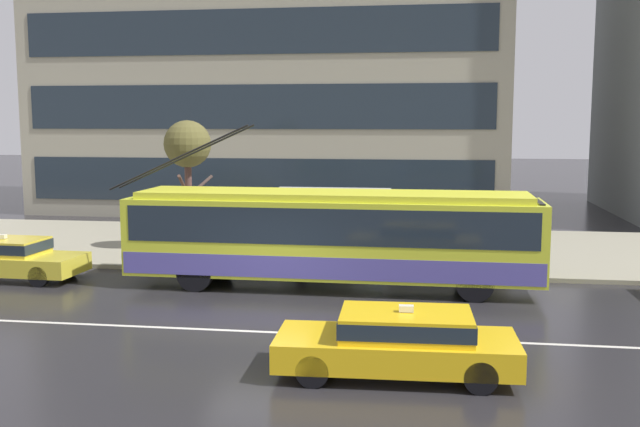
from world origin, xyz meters
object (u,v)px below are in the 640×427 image
at_px(taxi_queued_behind_bus, 6,257).
at_px(pedestrian_approaching_curb, 303,211).
at_px(taxi_oncoming_near, 400,340).
at_px(bus_shelter, 333,208).
at_px(trolleybus, 333,235).
at_px(street_tree_bare, 188,147).
at_px(pedestrian_at_shelter, 379,211).

distance_m(taxi_queued_behind_bus, pedestrian_approaching_curb, 9.51).
distance_m(taxi_oncoming_near, pedestrian_approaching_curb, 11.16).
bearing_deg(bus_shelter, taxi_queued_behind_bus, -159.43).
distance_m(trolleybus, street_tree_bare, 7.89).
bearing_deg(taxi_oncoming_near, trolleybus, 107.28).
xyz_separation_m(taxi_oncoming_near, pedestrian_approaching_curb, (-3.68, 10.47, 1.14)).
height_order(bus_shelter, street_tree_bare, street_tree_bare).
bearing_deg(taxi_queued_behind_bus, taxi_oncoming_near, -29.18).
relative_size(taxi_oncoming_near, pedestrian_at_shelter, 2.28).
relative_size(taxi_queued_behind_bus, street_tree_bare, 0.99).
bearing_deg(taxi_queued_behind_bus, trolleybus, 1.74).
xyz_separation_m(taxi_queued_behind_bus, bus_shelter, (9.76, 3.66, 1.26)).
height_order(trolleybus, street_tree_bare, street_tree_bare).
height_order(trolleybus, pedestrian_at_shelter, trolleybus).
distance_m(trolleybus, taxi_oncoming_near, 7.65).
bearing_deg(pedestrian_at_shelter, pedestrian_approaching_curb, -157.49).
bearing_deg(street_tree_bare, pedestrian_at_shelter, -3.21).
relative_size(trolleybus, pedestrian_at_shelter, 6.21).
height_order(taxi_queued_behind_bus, pedestrian_approaching_curb, pedestrian_approaching_curb).
bearing_deg(street_tree_bare, taxi_queued_behind_bus, -130.79).
xyz_separation_m(pedestrian_at_shelter, pedestrian_approaching_curb, (-2.50, -1.03, 0.06)).
xyz_separation_m(trolleybus, street_tree_bare, (-5.93, 4.63, 2.38)).
bearing_deg(trolleybus, bus_shelter, 97.29).
xyz_separation_m(trolleybus, bus_shelter, (-0.43, 3.35, 0.39)).
bearing_deg(pedestrian_approaching_curb, street_tree_bare, 162.41).
bearing_deg(pedestrian_at_shelter, bus_shelter, -149.40).
relative_size(taxi_oncoming_near, bus_shelter, 1.21).
bearing_deg(taxi_oncoming_near, taxi_queued_behind_bus, 150.82).
distance_m(bus_shelter, pedestrian_at_shelter, 1.75).
height_order(trolleybus, taxi_oncoming_near, trolleybus).
bearing_deg(taxi_queued_behind_bus, pedestrian_approaching_curb, 21.86).
bearing_deg(street_tree_bare, trolleybus, -38.02).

